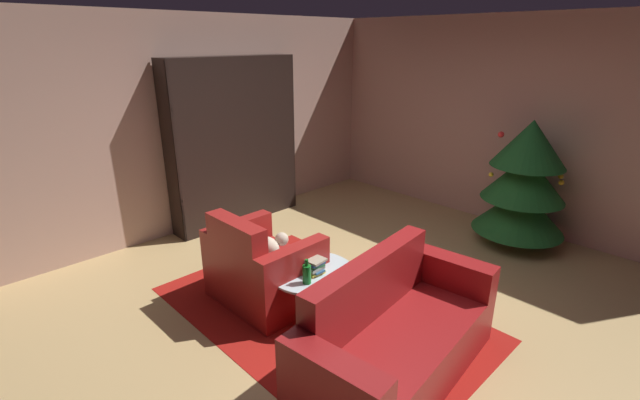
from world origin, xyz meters
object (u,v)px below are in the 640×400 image
(armchair_red, at_px, (262,270))
(decorated_tree, at_px, (524,182))
(bottle_on_table, at_px, (307,274))
(bookshelf_unit, at_px, (242,143))
(book_stack_on_table, at_px, (313,265))
(couch_red, at_px, (395,340))
(coffee_table, at_px, (312,274))

(armchair_red, xyz_separation_m, decorated_tree, (1.15, 2.97, 0.46))
(armchair_red, bearing_deg, bottle_on_table, 1.84)
(bookshelf_unit, bearing_deg, decorated_tree, 32.22)
(bookshelf_unit, relative_size, book_stack_on_table, 10.10)
(bookshelf_unit, bearing_deg, bottle_on_table, -23.84)
(couch_red, xyz_separation_m, bottle_on_table, (-0.88, -0.06, 0.21))
(armchair_red, xyz_separation_m, bottle_on_table, (0.61, 0.02, 0.20))
(armchair_red, bearing_deg, book_stack_on_table, 19.07)
(armchair_red, height_order, book_stack_on_table, armchair_red)
(couch_red, height_order, coffee_table, couch_red)
(bookshelf_unit, xyz_separation_m, book_stack_on_table, (2.34, -0.92, -0.56))
(decorated_tree, bearing_deg, coffee_table, -103.56)
(armchair_red, height_order, bottle_on_table, armchair_red)
(coffee_table, relative_size, decorated_tree, 0.51)
(couch_red, bearing_deg, armchair_red, -177.10)
(bottle_on_table, bearing_deg, book_stack_on_table, 119.52)
(bookshelf_unit, distance_m, couch_red, 3.55)
(armchair_red, height_order, decorated_tree, decorated_tree)
(coffee_table, relative_size, bottle_on_table, 3.51)
(bookshelf_unit, xyz_separation_m, couch_red, (3.32, -1.02, -0.75))
(bottle_on_table, bearing_deg, decorated_tree, 79.55)
(couch_red, relative_size, bottle_on_table, 8.34)
(couch_red, xyz_separation_m, decorated_tree, (-0.34, 2.90, 0.47))
(couch_red, height_order, book_stack_on_table, couch_red)
(armchair_red, distance_m, coffee_table, 0.52)
(book_stack_on_table, bearing_deg, bookshelf_unit, 158.64)
(bottle_on_table, bearing_deg, armchair_red, -178.16)
(bookshelf_unit, relative_size, bottle_on_table, 9.84)
(couch_red, height_order, decorated_tree, decorated_tree)
(bookshelf_unit, relative_size, armchair_red, 2.20)
(bookshelf_unit, xyz_separation_m, coffee_table, (2.31, -0.90, -0.66))
(bookshelf_unit, bearing_deg, book_stack_on_table, -21.36)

